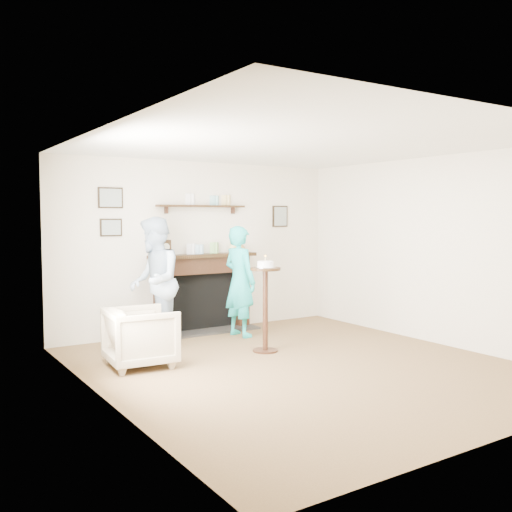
{
  "coord_description": "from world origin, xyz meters",
  "views": [
    {
      "loc": [
        -3.89,
        -5.04,
        1.7
      ],
      "look_at": [
        -0.04,
        0.9,
        1.21
      ],
      "focal_mm": 40.0,
      "sensor_mm": 36.0,
      "label": 1
    }
  ],
  "objects_px": {
    "man": "(155,346)",
    "woman": "(240,336)",
    "pedestal_table": "(265,292)",
    "armchair": "(141,366)"
  },
  "relations": [
    {
      "from": "woman",
      "to": "pedestal_table",
      "type": "bearing_deg",
      "value": 157.77
    },
    {
      "from": "man",
      "to": "pedestal_table",
      "type": "height_order",
      "value": "pedestal_table"
    },
    {
      "from": "man",
      "to": "pedestal_table",
      "type": "xyz_separation_m",
      "value": [
        1.05,
        -1.04,
        0.75
      ]
    },
    {
      "from": "man",
      "to": "woman",
      "type": "distance_m",
      "value": 1.27
    },
    {
      "from": "armchair",
      "to": "pedestal_table",
      "type": "height_order",
      "value": "pedestal_table"
    },
    {
      "from": "armchair",
      "to": "woman",
      "type": "xyz_separation_m",
      "value": [
        1.8,
        0.79,
        0.0
      ]
    },
    {
      "from": "armchair",
      "to": "pedestal_table",
      "type": "bearing_deg",
      "value": -91.82
    },
    {
      "from": "man",
      "to": "woman",
      "type": "bearing_deg",
      "value": 110.32
    },
    {
      "from": "armchair",
      "to": "man",
      "type": "xyz_separation_m",
      "value": [
        0.53,
        0.86,
        0.0
      ]
    },
    {
      "from": "woman",
      "to": "pedestal_table",
      "type": "relative_size",
      "value": 1.28
    }
  ]
}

